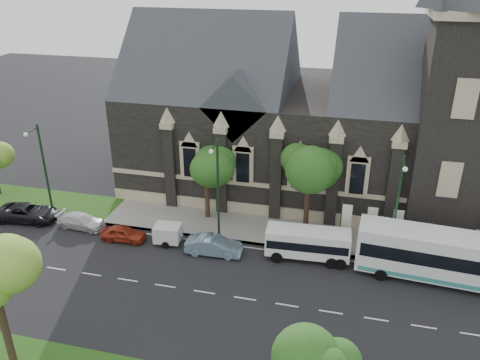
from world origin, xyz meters
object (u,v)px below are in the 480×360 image
(tree_walk_left, at_px, (209,160))
(car_far_red, at_px, (123,234))
(car_far_white, at_px, (81,221))
(street_lamp_near, at_px, (397,205))
(banner_flag_left, at_px, (345,219))
(car_far_black, at_px, (27,212))
(tree_walk_right, at_px, (312,169))
(banner_flag_center, at_px, (370,222))
(street_lamp_far, at_px, (43,167))
(banner_flag_right, at_px, (395,225))
(street_lamp_mid, at_px, (217,186))
(sedan, at_px, (214,246))
(box_trailer, at_px, (168,233))
(tour_coach, at_px, (451,257))
(shuttle_bus, at_px, (308,242))

(tree_walk_left, xyz_separation_m, car_far_red, (-5.98, -5.62, -5.08))
(car_far_red, relative_size, car_far_white, 0.87)
(tree_walk_left, distance_m, street_lamp_near, 16.22)
(banner_flag_left, height_order, car_far_black, banner_flag_left)
(tree_walk_right, distance_m, banner_flag_left, 4.92)
(car_far_red, distance_m, car_far_black, 10.15)
(banner_flag_center, bearing_deg, street_lamp_near, -48.07)
(street_lamp_far, distance_m, car_far_black, 4.80)
(banner_flag_right, height_order, car_far_red, banner_flag_right)
(street_lamp_mid, bearing_deg, tree_walk_right, 26.65)
(tree_walk_left, relative_size, banner_flag_center, 1.91)
(banner_flag_right, distance_m, car_far_black, 32.31)
(banner_flag_center, distance_m, car_far_white, 24.90)
(street_lamp_near, distance_m, banner_flag_center, 3.74)
(street_lamp_near, bearing_deg, tree_walk_right, 151.94)
(car_far_red, bearing_deg, street_lamp_mid, -78.12)
(tree_walk_right, bearing_deg, sedan, -140.33)
(tree_walk_right, xyz_separation_m, street_lamp_mid, (-7.21, -3.62, -0.71))
(street_lamp_far, distance_m, sedan, 16.97)
(street_lamp_mid, xyz_separation_m, car_far_white, (-12.39, -0.93, -4.47))
(street_lamp_near, relative_size, box_trailer, 2.81)
(banner_flag_right, bearing_deg, car_far_white, -173.93)
(tree_walk_left, bearing_deg, sedan, -70.37)
(sedan, bearing_deg, tree_walk_right, -53.01)
(tree_walk_right, relative_size, tour_coach, 0.58)
(street_lamp_mid, bearing_deg, car_far_black, -177.14)
(street_lamp_mid, bearing_deg, tour_coach, -4.91)
(car_far_red, xyz_separation_m, car_far_white, (-4.61, 1.08, -0.02))
(banner_flag_center, distance_m, sedan, 12.80)
(sedan, bearing_deg, street_lamp_far, 79.78)
(car_far_white, bearing_deg, street_lamp_near, -84.74)
(street_lamp_near, xyz_separation_m, car_far_red, (-21.77, -2.01, -4.46))
(street_lamp_mid, relative_size, street_lamp_far, 1.00)
(street_lamp_mid, height_order, banner_flag_left, street_lamp_mid)
(car_far_white, bearing_deg, tree_walk_left, -63.55)
(tour_coach, relative_size, box_trailer, 4.18)
(street_lamp_mid, relative_size, banner_flag_left, 2.25)
(car_far_black, bearing_deg, car_far_white, -96.46)
(shuttle_bus, relative_size, car_far_white, 1.52)
(tree_walk_right, bearing_deg, street_lamp_near, -28.06)
(banner_flag_right, distance_m, shuttle_bus, 7.27)
(banner_flag_center, relative_size, tour_coach, 0.30)
(shuttle_bus, xyz_separation_m, sedan, (-7.42, -1.17, -0.72))
(tree_walk_right, height_order, tour_coach, tree_walk_right)
(banner_flag_center, distance_m, car_far_red, 20.51)
(street_lamp_mid, relative_size, sedan, 1.96)
(car_far_red, relative_size, car_far_black, 0.69)
(car_far_red, bearing_deg, car_far_white, 74.14)
(box_trailer, bearing_deg, street_lamp_near, -0.43)
(street_lamp_near, distance_m, tour_coach, 5.29)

